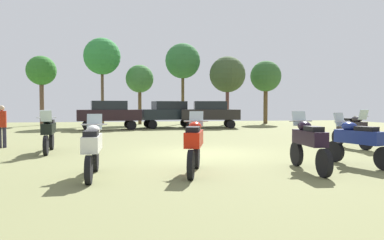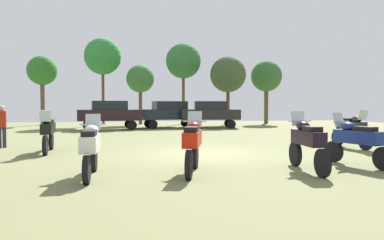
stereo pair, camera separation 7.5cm
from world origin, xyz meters
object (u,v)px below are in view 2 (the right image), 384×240
object	(u,v)px
motorcycle_6	(193,143)
motorcycle_7	(307,142)
tree_1	(266,77)
car_1	(170,112)
person_1	(2,123)
car_3	(109,113)
car_2	(210,112)
motorcycle_8	(356,140)
motorcycle_10	(91,146)
tree_8	(183,61)
tree_2	(42,71)
motorcycle_4	(48,131)
tree_5	(103,57)
tree_4	(228,75)
motorcycle_2	(352,129)
tree_3	(140,79)

from	to	relation	value
motorcycle_6	motorcycle_7	size ratio (longest dim) A/B	0.92
tree_1	car_1	bearing A→B (deg)	-151.36
person_1	tree_1	bearing A→B (deg)	29.89
motorcycle_6	car_3	xyz separation A→B (m)	(-3.14, 16.85, 0.43)
car_2	motorcycle_8	bearing A→B (deg)	-172.08
motorcycle_6	motorcycle_7	distance (m)	2.91
car_1	motorcycle_10	bearing A→B (deg)	157.82
motorcycle_7	motorcycle_10	world-z (taller)	motorcycle_7
car_3	tree_8	size ratio (longest dim) A/B	0.62
motorcycle_7	motorcycle_8	distance (m)	1.77
tree_1	tree_2	xyz separation A→B (m)	(-20.05, 0.38, 0.22)
motorcycle_4	tree_8	xyz separation A→B (m)	(7.41, 19.05, 4.96)
person_1	motorcycle_8	bearing A→B (deg)	-43.17
motorcycle_10	tree_2	size ratio (longest dim) A/B	0.36
person_1	car_3	bearing A→B (deg)	57.34
motorcycle_7	car_2	world-z (taller)	car_2
tree_5	tree_8	distance (m)	7.12
motorcycle_8	tree_4	xyz separation A→B (m)	(2.24, 22.09, 3.73)
motorcycle_7	motorcycle_6	bearing A→B (deg)	-179.49
motorcycle_2	tree_1	size ratio (longest dim) A/B	0.39
motorcycle_2	motorcycle_4	bearing A→B (deg)	-7.57
motorcycle_2	motorcycle_4	distance (m)	11.43
motorcycle_6	motorcycle_10	xyz separation A→B (m)	(-2.39, -0.07, -0.03)
motorcycle_4	car_2	bearing A→B (deg)	-129.77
person_1	tree_2	size ratio (longest dim) A/B	0.28
motorcycle_6	car_3	world-z (taller)	car_3
car_3	tree_4	world-z (taller)	tree_4
person_1	tree_3	size ratio (longest dim) A/B	0.31
motorcycle_4	car_3	bearing A→B (deg)	-102.02
motorcycle_2	motorcycle_4	size ratio (longest dim) A/B	0.98
motorcycle_6	tree_5	bearing A→B (deg)	115.19
motorcycle_10	tree_4	bearing A→B (deg)	67.08
car_3	tree_5	distance (m)	7.79
car_2	tree_5	bearing A→B (deg)	63.53
motorcycle_4	motorcycle_6	distance (m)	6.43
tree_3	tree_4	size ratio (longest dim) A/B	0.88
tree_1	motorcycle_8	bearing A→B (deg)	-105.07
motorcycle_7	car_3	size ratio (longest dim) A/B	0.50
motorcycle_7	tree_4	world-z (taller)	tree_4
motorcycle_2	car_3	size ratio (longest dim) A/B	0.50
tree_1	tree_8	distance (m)	7.94
car_2	tree_3	xyz separation A→B (m)	(-5.10, 6.21, 2.87)
car_3	tree_3	distance (m)	7.85
tree_5	motorcycle_7	bearing A→B (deg)	-73.22
motorcycle_2	tree_4	size ratio (longest dim) A/B	0.37
motorcycle_8	car_3	world-z (taller)	car_3
motorcycle_7	tree_3	world-z (taller)	tree_3
tree_4	tree_5	world-z (taller)	tree_5
car_1	tree_5	size ratio (longest dim) A/B	0.61
tree_2	tree_8	bearing A→B (deg)	-0.43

